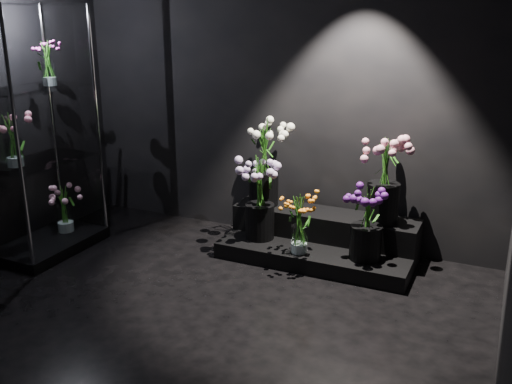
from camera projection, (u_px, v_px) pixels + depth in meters
The scene contains 12 objects.
floor at pixel (161, 337), 3.70m from camera, with size 4.00×4.00×0.00m, color black.
wall_back at pixel (281, 85), 5.01m from camera, with size 4.00×4.00×0.00m, color black.
display_riser at pixel (321, 239), 4.91m from camera, with size 1.61×0.72×0.36m.
display_case at pixel (37, 134), 4.75m from camera, with size 0.57×0.95×2.08m.
bouquet_orange_bells at pixel (300, 223), 4.58m from camera, with size 0.34×0.34×0.50m.
bouquet_lilac at pixel (260, 194), 4.85m from camera, with size 0.45×0.45×0.72m.
bouquet_purple at pixel (367, 221), 4.46m from camera, with size 0.42×0.42×0.58m.
bouquet_cream_roses at pixel (264, 157), 5.00m from camera, with size 0.45×0.45×0.77m.
bouquet_pink_roses at pixel (385, 175), 4.58m from camera, with size 0.45×0.45×0.70m.
bouquet_case_pink at pixel (13, 139), 4.58m from camera, with size 0.38×0.38×0.43m.
bouquet_case_magenta at pixel (48, 61), 4.69m from camera, with size 0.24×0.24×0.38m.
bouquet_case_base_pink at pixel (64, 208), 5.15m from camera, with size 0.41×0.41×0.42m.
Camera 1 is at (1.91, -2.69, 2.02)m, focal length 40.00 mm.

